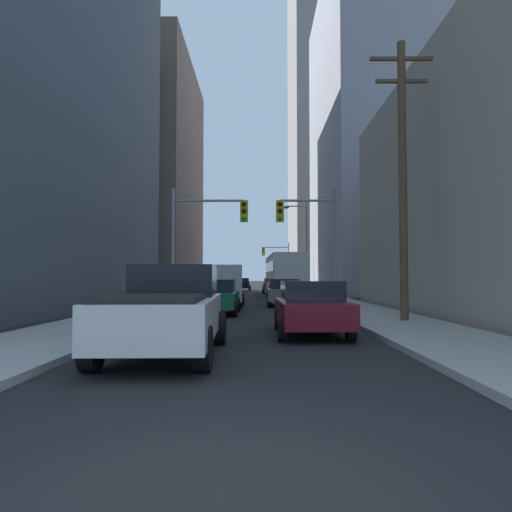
{
  "coord_description": "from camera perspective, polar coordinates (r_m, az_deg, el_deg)",
  "views": [
    {
      "loc": [
        0.29,
        -3.63,
        1.63
      ],
      "look_at": [
        0.0,
        37.36,
        3.4
      ],
      "focal_mm": 34.33,
      "sensor_mm": 36.0,
      "label": 1
    }
  ],
  "objects": [
    {
      "name": "sedan_green",
      "position": [
        21.48,
        -4.64,
        -4.75
      ],
      "size": [
        1.95,
        4.21,
        1.52
      ],
      "color": "#195938",
      "rests_on": "ground"
    },
    {
      "name": "street_lamp_right",
      "position": [
        39.12,
        5.51,
        1.75
      ],
      "size": [
        2.04,
        0.32,
        7.5
      ],
      "color": "gray",
      "rests_on": "ground"
    },
    {
      "name": "sedan_maroon",
      "position": [
        13.81,
        6.43,
        -6.01
      ],
      "size": [
        1.95,
        4.25,
        1.52
      ],
      "color": "maroon",
      "rests_on": "ground"
    },
    {
      "name": "sidewalk_left",
      "position": [
        53.91,
        -5.19,
        -4.11
      ],
      "size": [
        3.16,
        160.0,
        0.15
      ],
      "primitive_type": "cube",
      "color": "#9E9E99",
      "rests_on": "ground"
    },
    {
      "name": "sidewalk_right",
      "position": [
        53.86,
        5.39,
        -4.12
      ],
      "size": [
        3.16,
        160.0,
        0.15
      ],
      "primitive_type": "cube",
      "color": "#9E9E99",
      "rests_on": "ground"
    },
    {
      "name": "building_right_far_highrise",
      "position": [
        103.78,
        11.5,
        15.33
      ],
      "size": [
        25.56,
        27.23,
        66.53
      ],
      "primitive_type": "cube",
      "color": "gray",
      "rests_on": "ground"
    },
    {
      "name": "traffic_signal_near_left",
      "position": [
        24.22,
        -5.9,
        3.26
      ],
      "size": [
        3.79,
        0.44,
        6.0
      ],
      "color": "gray",
      "rests_on": "ground"
    },
    {
      "name": "traffic_signal_far_right",
      "position": [
        61.88,
        2.47,
        -0.25
      ],
      "size": [
        3.47,
        0.44,
        6.0
      ],
      "color": "gray",
      "rests_on": "ground"
    },
    {
      "name": "utility_pole_right",
      "position": [
        17.95,
        16.73,
        9.18
      ],
      "size": [
        2.2,
        0.28,
        9.89
      ],
      "color": "brown",
      "rests_on": "ground"
    },
    {
      "name": "building_left_mid_office",
      "position": [
        55.13,
        -17.22,
        8.64
      ],
      "size": [
        18.7,
        20.1,
        24.3
      ],
      "primitive_type": "cube",
      "color": "#66564C",
      "rests_on": "ground"
    },
    {
      "name": "cargo_van_silver",
      "position": [
        27.29,
        -3.76,
        -3.18
      ],
      "size": [
        2.2,
        5.29,
        2.26
      ],
      "color": "#B7BABF",
      "rests_on": "ground"
    },
    {
      "name": "city_bus",
      "position": [
        40.21,
        3.34,
        -2.04
      ],
      "size": [
        2.92,
        11.58,
        3.4
      ],
      "color": "silver",
      "rests_on": "ground"
    },
    {
      "name": "sedan_blue",
      "position": [
        49.13,
        1.88,
        -3.47
      ],
      "size": [
        1.95,
        4.24,
        1.52
      ],
      "color": "navy",
      "rests_on": "ground"
    },
    {
      "name": "sedan_grey",
      "position": [
        27.64,
        3.33,
        -4.24
      ],
      "size": [
        1.95,
        4.26,
        1.52
      ],
      "color": "slate",
      "rests_on": "ground"
    },
    {
      "name": "ground_plane",
      "position": [
        3.99,
        -4.27,
        -26.53
      ],
      "size": [
        400.0,
        400.0,
        0.0
      ],
      "primitive_type": "plane",
      "color": "black"
    },
    {
      "name": "building_right_mid_block",
      "position": [
        55.12,
        15.42,
        13.2
      ],
      "size": [
        14.64,
        24.51,
        32.87
      ],
      "primitive_type": "cube",
      "color": "#93939E",
      "rests_on": "ground"
    },
    {
      "name": "traffic_signal_near_right",
      "position": [
        24.19,
        6.25,
        3.17
      ],
      "size": [
        2.96,
        0.44,
        6.0
      ],
      "color": "gray",
      "rests_on": "ground"
    },
    {
      "name": "sedan_black",
      "position": [
        58.4,
        -1.59,
        -3.31
      ],
      "size": [
        1.95,
        4.2,
        1.52
      ],
      "color": "black",
      "rests_on": "ground"
    },
    {
      "name": "pickup_truck_white",
      "position": [
        10.47,
        -10.23,
        -6.23
      ],
      "size": [
        2.2,
        5.46,
        1.9
      ],
      "color": "white",
      "rests_on": "ground"
    }
  ]
}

